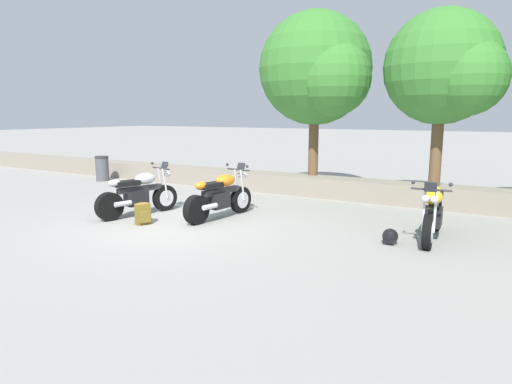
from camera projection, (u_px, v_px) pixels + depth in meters
ground_plane at (170, 225)px, 9.41m from camera, size 120.00×120.00×0.00m
stone_wall at (278, 183)px, 13.43m from camera, size 36.00×0.80×0.55m
motorcycle_silver_near_left at (139, 194)px, 10.29m from camera, size 0.80×2.04×1.18m
motorcycle_orange_centre at (220, 197)px, 10.00m from camera, size 0.67×2.06×1.18m
motorcycle_yellow_far_right at (432, 214)px, 8.28m from camera, size 0.67×2.07×1.18m
rider_backpack at (143, 213)px, 9.46m from camera, size 0.33×0.35×0.47m
rider_helmet at (390, 237)px, 8.03m from camera, size 0.28×0.28×0.28m
leafy_tree_far_left at (319, 71)px, 12.40m from camera, size 3.29×3.13×4.56m
leafy_tree_mid_left at (447, 70)px, 10.57m from camera, size 2.85×2.72×4.21m
trash_bin at (102, 168)px, 15.62m from camera, size 0.46×0.46×0.86m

